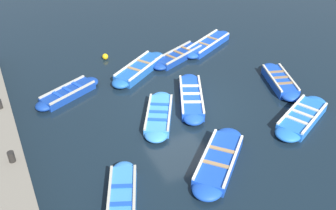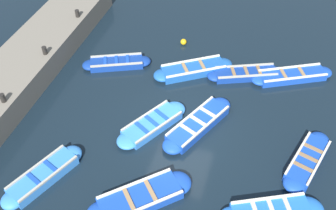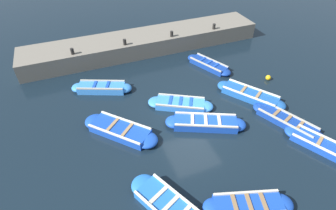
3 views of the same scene
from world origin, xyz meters
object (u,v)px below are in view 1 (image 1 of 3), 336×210
Objects in this scene: boat_far_corner at (219,161)px; boat_near_quay at (159,115)px; boat_broadside at (208,44)px; bollard_mid_north at (11,157)px; buoy_orange_near at (105,57)px; boat_inner_gap at (179,56)px; boat_bow_out at (280,81)px; boat_outer_left at (122,199)px; boat_stern_in at (139,69)px; boat_alongside at (68,93)px; boat_tucked at (302,117)px; boat_drifting at (191,98)px.

boat_near_quay is (-0.69, 3.23, -0.02)m from boat_far_corner.
boat_broadside is at bearing 42.74° from boat_near_quay.
bollard_mid_north is 1.19× the size of buoy_orange_near.
buoy_orange_near is (-0.31, 5.59, -0.01)m from boat_near_quay.
boat_inner_gap is 1.06× the size of boat_near_quay.
boat_bow_out is 0.98× the size of boat_outer_left.
boat_far_corner is 1.03× the size of boat_near_quay.
boat_stern_in is 7.84m from boat_outer_left.
boat_broadside is at bearing 12.05° from boat_stern_in.
boat_tucked is at bearing -36.42° from boat_alongside.
buoy_orange_near is at bearing 155.19° from boat_inner_gap.
buoy_orange_near is at bearing 96.47° from boat_far_corner.
boat_tucked is at bearing 6.35° from boat_outer_left.
boat_alongside is at bearing 159.92° from boat_bow_out.
boat_outer_left is at bearing -138.95° from boat_drifting.
boat_tucked is 4.39m from boat_drifting.
boat_alongside is 7.20m from boat_far_corner.
boat_drifting is at bearing -68.52° from buoy_orange_near.
boat_outer_left is 11.05m from boat_broadside.
boat_inner_gap is at bearing 10.72° from boat_stern_in.
bollard_mid_north reaches higher than boat_far_corner.
boat_broadside reaches higher than buoy_orange_near.
boat_far_corner reaches higher than buoy_orange_near.
boat_far_corner is 3.86m from boat_drifting.
boat_stern_in is 3.71m from boat_near_quay.
boat_drifting is at bearing -128.57° from boat_broadside.
boat_bow_out is 5.01m from boat_inner_gap.
boat_stern_in reaches higher than boat_inner_gap.
boat_inner_gap is 3.79m from boat_drifting.
boat_outer_left is 9.42m from boat_inner_gap.
buoy_orange_near is at bearing 122.46° from boat_tucked.
boat_alongside is at bearing -170.83° from boat_stern_in.
boat_tucked is 4.23m from boat_far_corner.
boat_outer_left is 9.31m from buoy_orange_near.
boat_outer_left reaches higher than boat_stern_in.
boat_alongside is at bearing -134.49° from buoy_orange_near.
boat_outer_left is 0.95× the size of boat_inner_gap.
boat_near_quay is (-0.69, -3.64, -0.02)m from boat_stern_in.
boat_stern_in is 7.94m from bollard_mid_north.
boat_outer_left is at bearing -129.31° from boat_near_quay.
boat_bow_out is 6.03m from boat_far_corner.
boat_bow_out is at bearing 6.47° from bollard_mid_north.
boat_broadside reaches higher than boat_inner_gap.
boat_bow_out is 10.96× the size of buoy_orange_near.
boat_stern_in is 1.02× the size of boat_inner_gap.
boat_inner_gap is 0.94× the size of boat_drifting.
boat_bow_out reaches higher than boat_stern_in.
boat_alongside is (-8.58, 3.14, -0.02)m from boat_bow_out.
buoy_orange_near is (2.46, 2.50, -0.02)m from boat_alongside.
boat_near_quay is (-4.92, -4.55, -0.00)m from boat_broadside.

